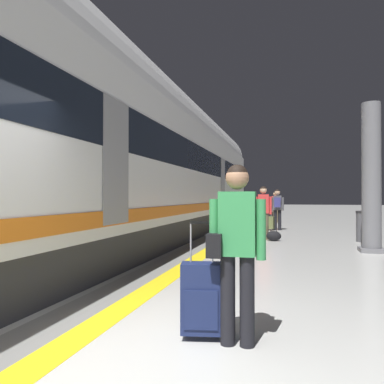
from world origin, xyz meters
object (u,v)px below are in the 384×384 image
passenger_far (275,204)px  waste_bin (364,226)px  rolling_suitcase_foreground (201,298)px  platform_pillar (371,180)px  suitcase_far (269,217)px  passenger_near (263,209)px  duffel_bag_near (274,236)px  traveller_foreground (236,240)px  high_speed_train (139,156)px  passenger_mid (277,206)px  suitcase_mid (269,223)px

passenger_far → waste_bin: passenger_far is taller
rolling_suitcase_foreground → waste_bin: (2.91, 8.54, 0.07)m
passenger_far → platform_pillar: size_ratio=0.44×
suitcase_far → platform_pillar: platform_pillar is taller
rolling_suitcase_foreground → passenger_near: passenger_near is taller
waste_bin → passenger_far: bearing=110.8°
rolling_suitcase_foreground → duffel_bag_near: 8.09m
platform_pillar → traveller_foreground: bearing=-110.1°
high_speed_train → rolling_suitcase_foreground: high_speed_train is taller
passenger_far → rolling_suitcase_foreground: bearing=-90.2°
duffel_bag_near → passenger_mid: size_ratio=0.27×
high_speed_train → suitcase_mid: (3.35, 5.12, -2.20)m
passenger_mid → waste_bin: size_ratio=1.77×
traveller_foreground → passenger_near: bearing=92.3°
waste_bin → rolling_suitcase_foreground: bearing=-108.8°
traveller_foreground → passenger_mid: (-0.03, 11.84, 0.01)m
suitcase_mid → passenger_mid: bearing=22.9°
passenger_mid → traveller_foreground: bearing=-89.9°
passenger_near → high_speed_train: bearing=-151.8°
passenger_far → waste_bin: bearing=-69.2°
high_speed_train → duffel_bag_near: high_speed_train is taller
traveller_foreground → duffel_bag_near: size_ratio=3.71×
passenger_mid → passenger_far: 4.27m
suitcase_far → platform_pillar: bearing=-72.5°
suitcase_far → waste_bin: (3.17, -7.24, 0.15)m
passenger_near → passenger_mid: bearing=85.0°
waste_bin → high_speed_train: bearing=-162.1°
platform_pillar → passenger_near: bearing=144.5°
traveller_foreground → rolling_suitcase_foreground: 0.65m
high_speed_train → suitcase_mid: size_ratio=30.63×
high_speed_train → passenger_near: (3.36, 1.80, -1.54)m
high_speed_train → traveller_foreground: (3.70, -6.58, -1.56)m
rolling_suitcase_foreground → suitcase_far: (-0.26, 15.79, -0.08)m
passenger_far → platform_pillar: (2.65, -9.65, 0.78)m
duffel_bag_near → suitcase_mid: size_ratio=0.47×
duffel_bag_near → passenger_far: bearing=91.9°
passenger_near → suitcase_far: size_ratio=1.76×
passenger_near → waste_bin: (2.91, 0.23, -0.50)m
duffel_bag_near → suitcase_far: bearing=94.3°
suitcase_far → waste_bin: bearing=-66.4°
rolling_suitcase_foreground → passenger_mid: (0.31, 11.77, 0.57)m
traveller_foreground → passenger_mid: size_ratio=1.01×
high_speed_train → passenger_near: high_speed_train is taller
waste_bin → passenger_mid: bearing=128.8°
suitcase_mid → waste_bin: size_ratio=1.03×
suitcase_far → waste_bin: size_ratio=1.03×
suitcase_mid → waste_bin: bearing=-46.7°
traveller_foreground → rolling_suitcase_foreground: (-0.33, 0.07, -0.56)m
duffel_bag_near → platform_pillar: 3.31m
traveller_foreground → rolling_suitcase_foreground: traveller_foreground is taller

